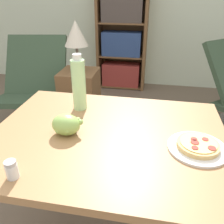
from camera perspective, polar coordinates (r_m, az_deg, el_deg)
dining_table at (r=1.14m, az=-1.01°, el=-9.85°), size 1.06×0.82×0.73m
pizza_on_plate at (r=1.03m, az=19.92°, el=-7.75°), size 0.24×0.24×0.04m
grape_bunch at (r=1.07m, az=-10.90°, el=-2.98°), size 0.14×0.11×0.10m
drink_bottle at (r=1.25m, az=-7.99°, el=6.65°), size 0.07×0.07×0.30m
salt_shaker at (r=0.90m, az=-22.98°, el=-12.64°), size 0.04×0.04×0.07m
lounge_chair_near at (r=2.56m, az=-17.88°, el=2.69°), size 0.71×0.85×0.88m
bookshelf at (r=3.39m, az=2.41°, el=16.46°), size 0.67×0.32×1.35m
side_table at (r=2.37m, az=-7.58°, el=2.53°), size 0.34×0.34×0.62m
table_lamp at (r=2.18m, az=-8.66°, el=17.67°), size 0.21×0.21×0.45m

